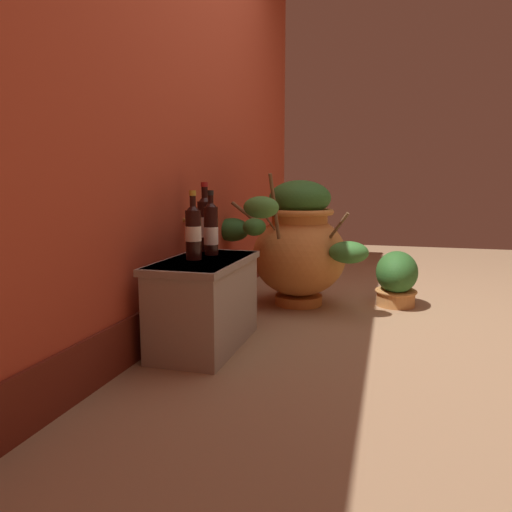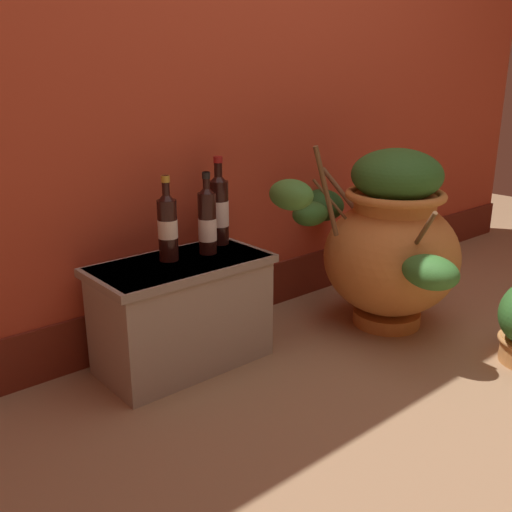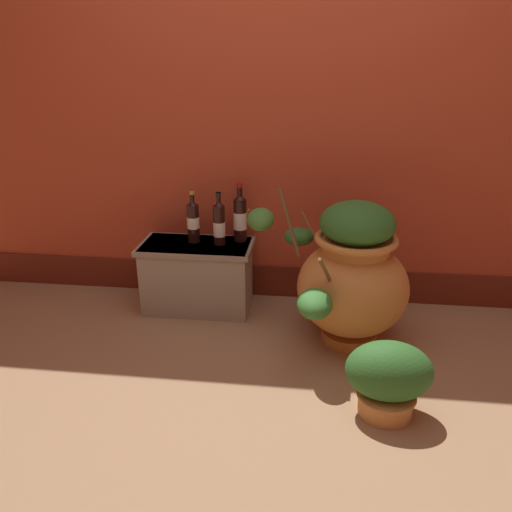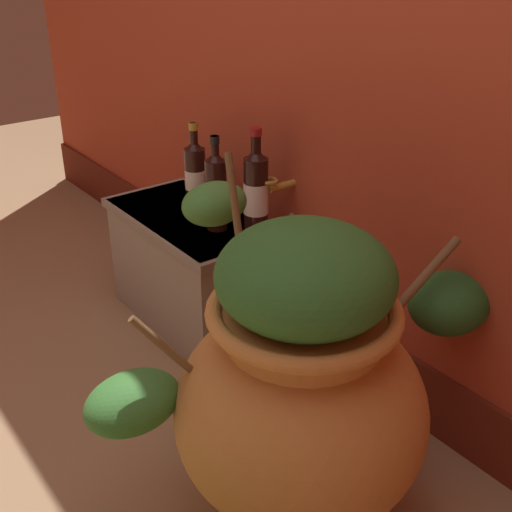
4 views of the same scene
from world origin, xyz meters
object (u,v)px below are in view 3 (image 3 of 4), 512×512
Objects in this scene: terracotta_urn at (351,275)px; wine_bottle_left at (193,220)px; wine_bottle_middle at (219,223)px; wine_bottle_right at (240,216)px; potted_shrub at (388,378)px.

terracotta_urn is 3.18× the size of wine_bottle_left.
wine_bottle_middle is 0.89× the size of wine_bottle_right.
terracotta_urn is at bearing -20.71° from wine_bottle_middle.
wine_bottle_left is 0.89× the size of wine_bottle_right.
potted_shrub is at bearing -44.96° from wine_bottle_middle.
wine_bottle_left is 0.16m from wine_bottle_middle.
wine_bottle_right is 0.95× the size of potted_shrub.
wine_bottle_right reaches higher than wine_bottle_middle.
terracotta_urn is at bearing -18.68° from wine_bottle_left.
potted_shrub is at bearing -77.08° from terracotta_urn.
wine_bottle_right is (0.11, 0.08, 0.02)m from wine_bottle_middle.
terracotta_urn is at bearing 102.92° from potted_shrub.
wine_bottle_middle is at bearing 159.29° from terracotta_urn.
wine_bottle_right is 1.30m from potted_shrub.
potted_shrub is at bearing -41.00° from wine_bottle_left.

